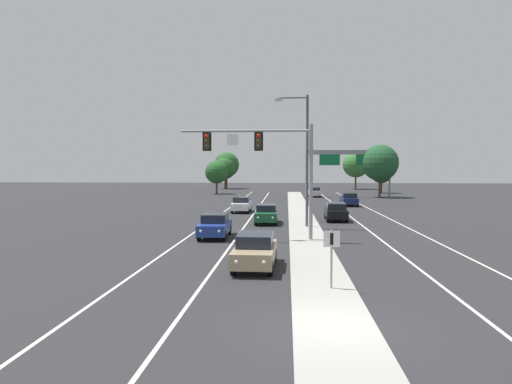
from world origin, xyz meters
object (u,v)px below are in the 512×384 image
at_px(car_oncoming_tan, 255,250).
at_px(tree_far_right_a, 380,163).
at_px(tree_far_left_c, 227,165).
at_px(car_oncoming_green, 266,214).
at_px(tree_far_right_c, 381,172).
at_px(car_receding_navy, 349,199).
at_px(street_lamp_median, 304,153).
at_px(car_oncoming_blue, 215,225).
at_px(car_oncoming_white, 241,204).
at_px(tree_far_left_a, 217,172).
at_px(tree_far_left_b, 225,168).
at_px(overhead_signal_mast, 268,156).
at_px(car_receding_silver, 314,192).
at_px(tree_far_right_b, 356,164).
at_px(median_sign_post, 332,250).
at_px(highway_sign_gantry, 348,158).
at_px(car_receding_black, 336,211).

xyz_separation_m(car_oncoming_tan, tree_far_right_a, (16.05, 52.23, 4.61)).
bearing_deg(tree_far_right_a, tree_far_left_c, 133.99).
height_order(car_oncoming_green, tree_far_right_a, tree_far_right_a).
bearing_deg(tree_far_right_c, car_receding_navy, -108.46).
bearing_deg(street_lamp_median, car_oncoming_blue, -140.51).
distance_m(street_lamp_median, car_oncoming_green, 6.52).
height_order(car_oncoming_white, tree_far_left_a, tree_far_left_a).
distance_m(car_oncoming_white, tree_far_left_c, 55.45).
bearing_deg(tree_far_right_a, tree_far_left_b, 135.43).
xyz_separation_m(overhead_signal_mast, tree_far_left_a, (-11.32, 52.46, -1.49)).
height_order(car_oncoming_tan, car_receding_silver, same).
relative_size(tree_far_right_b, tree_far_left_a, 1.40).
bearing_deg(car_oncoming_white, car_oncoming_blue, -90.12).
distance_m(car_oncoming_blue, car_receding_silver, 44.59).
height_order(overhead_signal_mast, car_receding_navy, overhead_signal_mast).
distance_m(car_oncoming_blue, car_oncoming_white, 17.58).
bearing_deg(car_oncoming_blue, median_sign_post, -63.91).
relative_size(median_sign_post, car_oncoming_blue, 0.49).
xyz_separation_m(car_oncoming_green, tree_far_left_a, (-10.80, 43.07, 3.06)).
relative_size(overhead_signal_mast, median_sign_post, 3.77).
bearing_deg(tree_far_right_c, tree_far_left_a, -171.57).
height_order(street_lamp_median, tree_far_right_c, street_lamp_median).
height_order(car_oncoming_tan, car_oncoming_green, same).
relative_size(overhead_signal_mast, tree_far_right_c, 1.41).
bearing_deg(car_receding_navy, tree_far_right_c, 71.54).
distance_m(car_receding_silver, highway_sign_gantry, 7.48).
relative_size(car_oncoming_tan, car_receding_silver, 1.00).
relative_size(median_sign_post, highway_sign_gantry, 0.17).
relative_size(car_receding_black, tree_far_right_b, 0.54).
height_order(highway_sign_gantry, tree_far_right_b, tree_far_right_b).
distance_m(median_sign_post, street_lamp_median, 18.65).
distance_m(car_oncoming_green, car_oncoming_white, 10.08).
bearing_deg(car_receding_black, car_receding_navy, 78.32).
bearing_deg(highway_sign_gantry, car_receding_silver, 171.23).
bearing_deg(car_receding_black, car_receding_silver, 89.85).
relative_size(car_receding_navy, tree_far_right_c, 0.76).
bearing_deg(tree_far_left_c, car_oncoming_white, -80.90).
bearing_deg(car_receding_black, car_oncoming_white, 141.52).
xyz_separation_m(car_receding_black, car_receding_silver, (0.09, 33.25, 0.00)).
height_order(car_oncoming_white, tree_far_right_b, tree_far_right_b).
height_order(car_oncoming_white, tree_far_left_b, tree_far_left_b).
bearing_deg(car_oncoming_tan, car_receding_navy, 75.66).
relative_size(car_receding_silver, tree_far_right_c, 0.76).
xyz_separation_m(overhead_signal_mast, car_oncoming_white, (-3.55, 19.00, -4.55)).
height_order(median_sign_post, car_receding_navy, median_sign_post).
bearing_deg(tree_far_right_a, car_oncoming_tan, -107.08).
distance_m(tree_far_right_a, tree_far_left_c, 40.42).
bearing_deg(street_lamp_median, tree_far_left_c, 102.43).
xyz_separation_m(overhead_signal_mast, median_sign_post, (2.85, -11.72, -3.79)).
xyz_separation_m(car_oncoming_green, car_receding_black, (6.01, 2.42, 0.00)).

